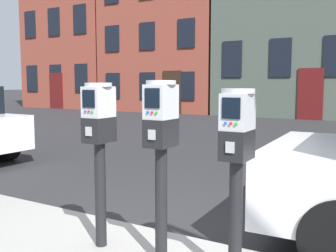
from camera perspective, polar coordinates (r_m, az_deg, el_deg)
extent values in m
cylinder|color=black|center=(3.27, -9.85, -9.81)|extent=(0.09, 0.09, 0.86)
cube|color=black|center=(3.16, -10.02, -0.54)|extent=(0.17, 0.24, 0.20)
cube|color=#A5A8AD|center=(3.07, -11.54, -0.77)|extent=(0.06, 0.01, 0.07)
cube|color=#B7BABF|center=(3.14, -10.10, 3.48)|extent=(0.17, 0.23, 0.24)
cube|color=black|center=(3.05, -11.54, 3.92)|extent=(0.12, 0.01, 0.14)
cylinder|color=blue|center=(3.08, -12.01, 2.11)|extent=(0.02, 0.01, 0.02)
cylinder|color=red|center=(3.06, -11.53, 2.09)|extent=(0.02, 0.01, 0.02)
cylinder|color=green|center=(3.03, -11.03, 2.08)|extent=(0.02, 0.01, 0.02)
cylinder|color=#B7BABF|center=(3.14, -10.15, 5.98)|extent=(0.22, 0.22, 0.03)
cylinder|color=black|center=(2.94, -1.01, -11.44)|extent=(0.09, 0.09, 0.87)
cube|color=black|center=(2.82, -1.03, -1.00)|extent=(0.17, 0.24, 0.20)
cube|color=#A5A8AD|center=(2.71, -2.40, -1.28)|extent=(0.06, 0.01, 0.07)
cube|color=#B7BABF|center=(2.80, -1.04, 3.56)|extent=(0.17, 0.23, 0.25)
cube|color=black|center=(2.70, -2.34, 4.09)|extent=(0.12, 0.01, 0.14)
cylinder|color=blue|center=(2.72, -2.97, 2.02)|extent=(0.02, 0.01, 0.02)
cylinder|color=red|center=(2.70, -2.35, 1.99)|extent=(0.02, 0.01, 0.02)
cylinder|color=green|center=(2.69, -1.72, 1.97)|extent=(0.02, 0.01, 0.02)
cylinder|color=#B7BABF|center=(2.80, -1.04, 6.39)|extent=(0.22, 0.22, 0.03)
cylinder|color=black|center=(2.70, 9.84, -13.54)|extent=(0.09, 0.09, 0.83)
cube|color=black|center=(2.58, 10.05, -2.70)|extent=(0.17, 0.24, 0.19)
cube|color=#A5A8AD|center=(2.46, 9.04, -3.10)|extent=(0.06, 0.01, 0.07)
cube|color=#B7BABF|center=(2.55, 10.14, 2.08)|extent=(0.17, 0.23, 0.24)
cube|color=black|center=(2.44, 9.21, 2.58)|extent=(0.12, 0.01, 0.13)
cylinder|color=blue|center=(2.46, 8.39, 0.41)|extent=(0.02, 0.01, 0.02)
cylinder|color=red|center=(2.44, 9.15, 0.36)|extent=(0.02, 0.01, 0.02)
cylinder|color=green|center=(2.43, 9.92, 0.32)|extent=(0.02, 0.01, 0.02)
cylinder|color=#B7BABF|center=(2.55, 10.20, 5.07)|extent=(0.22, 0.22, 0.03)
cylinder|color=black|center=(8.07, -22.62, -2.44)|extent=(0.64, 0.22, 0.64)
cube|color=brown|center=(26.72, -10.92, 13.41)|extent=(6.04, 6.68, 9.74)
cube|color=black|center=(25.56, -19.24, 6.57)|extent=(0.90, 0.06, 1.60)
cube|color=black|center=(24.07, -16.11, 6.72)|extent=(0.90, 0.06, 1.60)
cube|color=black|center=(22.65, -12.58, 6.86)|extent=(0.90, 0.06, 1.60)
cube|color=black|center=(25.81, -19.50, 13.79)|extent=(0.90, 0.06, 1.60)
cube|color=black|center=(24.33, -16.35, 14.38)|extent=(0.90, 0.06, 1.60)
cube|color=black|center=(22.93, -12.77, 15.00)|extent=(0.90, 0.06, 1.60)
cube|color=#591414|center=(24.05, -16.01, 4.96)|extent=(1.00, 0.07, 2.10)
cube|color=brown|center=(22.49, 0.91, 15.11)|extent=(6.63, 5.43, 9.90)
cube|color=black|center=(21.18, -8.05, 5.85)|extent=(0.90, 0.06, 1.36)
cube|color=black|center=(19.88, -3.02, 5.89)|extent=(0.90, 0.06, 1.36)
cube|color=black|center=(18.75, 2.65, 5.87)|extent=(0.90, 0.06, 1.36)
cube|color=black|center=(21.31, -8.15, 12.52)|extent=(0.90, 0.06, 1.36)
cube|color=black|center=(20.02, -3.07, 12.99)|extent=(0.90, 0.06, 1.36)
cube|color=black|center=(18.90, 2.69, 13.40)|extent=(0.90, 0.06, 1.36)
cube|color=black|center=(19.12, 0.61, 4.95)|extent=(1.00, 0.07, 2.10)
cube|color=black|center=(17.82, 9.36, 9.61)|extent=(0.90, 0.06, 1.60)
cube|color=black|center=(17.17, 16.11, 9.59)|extent=(0.90, 0.06, 1.60)
cube|color=black|center=(16.76, 23.29, 9.42)|extent=(0.90, 0.06, 1.60)
cube|color=#591414|center=(16.87, 20.08, 4.41)|extent=(1.00, 0.07, 2.10)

